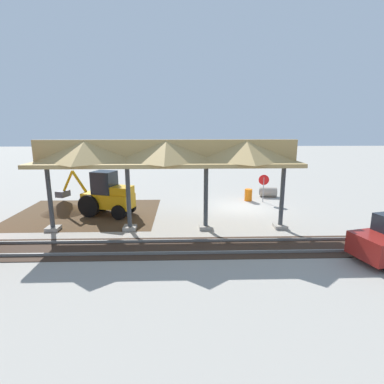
# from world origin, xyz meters

# --- Properties ---
(ground_plane) EXTENTS (120.00, 120.00, 0.00)m
(ground_plane) POSITION_xyz_m (0.00, 0.00, 0.00)
(ground_plane) COLOR #9E998E
(dirt_work_zone) EXTENTS (9.08, 7.00, 0.01)m
(dirt_work_zone) POSITION_xyz_m (10.38, 1.19, 0.00)
(dirt_work_zone) COLOR #4C3823
(dirt_work_zone) RESTS_ON ground
(platform_canopy) EXTENTS (13.77, 3.20, 4.90)m
(platform_canopy) POSITION_xyz_m (4.95, 4.32, 4.17)
(platform_canopy) COLOR #9E998E
(platform_canopy) RESTS_ON ground
(rail_tracks) EXTENTS (60.00, 2.58, 0.15)m
(rail_tracks) POSITION_xyz_m (0.00, 6.97, 0.03)
(rail_tracks) COLOR slate
(rail_tracks) RESTS_ON ground
(stop_sign) EXTENTS (0.76, 0.15, 2.06)m
(stop_sign) POSITION_xyz_m (-1.87, -1.41, 1.47)
(stop_sign) COLOR gray
(stop_sign) RESTS_ON ground
(backhoe) EXTENTS (5.38, 2.78, 2.82)m
(backhoe) POSITION_xyz_m (8.99, 1.49, 1.26)
(backhoe) COLOR orange
(backhoe) RESTS_ON ground
(dirt_mound) EXTENTS (5.94, 5.94, 1.62)m
(dirt_mound) POSITION_xyz_m (11.92, 0.84, 0.00)
(dirt_mound) COLOR #4C3823
(dirt_mound) RESTS_ON ground
(concrete_pipe) EXTENTS (1.38, 0.91, 0.78)m
(concrete_pipe) POSITION_xyz_m (-2.71, -3.03, 0.39)
(concrete_pipe) COLOR #9E9384
(concrete_pipe) RESTS_ON ground
(traffic_barrel) EXTENTS (0.56, 0.56, 0.90)m
(traffic_barrel) POSITION_xyz_m (-0.86, -1.83, 0.45)
(traffic_barrel) COLOR orange
(traffic_barrel) RESTS_ON ground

